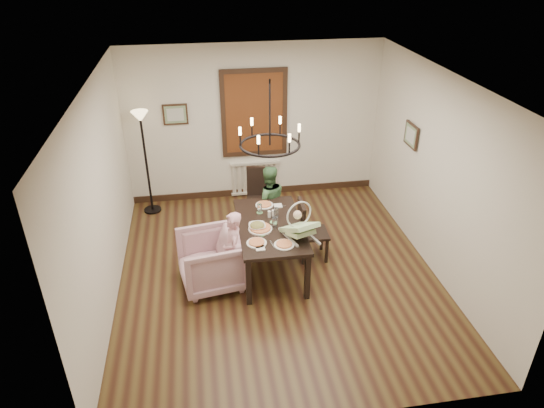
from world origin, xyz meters
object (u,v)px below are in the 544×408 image
object	(u,v)px
chair_far	(259,198)
drinking_glass	(275,222)
armchair	(211,260)
dining_table	(270,230)
chair_right	(314,230)
elderly_woman	(233,256)
floor_lamp	(147,165)
seated_man	(268,207)
baby_bouncer	(299,226)

from	to	relation	value
chair_far	drinking_glass	world-z (taller)	chair_far
drinking_glass	armchair	bearing A→B (deg)	-170.38
dining_table	chair_far	xyz separation A→B (m)	(0.01, 1.27, -0.17)
armchair	drinking_glass	bearing A→B (deg)	90.63
chair_right	drinking_glass	world-z (taller)	chair_right
chair_far	elderly_woman	xyz separation A→B (m)	(-0.57, -1.56, -0.02)
chair_far	elderly_woman	world-z (taller)	chair_far
chair_far	armchair	distance (m)	1.74
drinking_glass	floor_lamp	world-z (taller)	floor_lamp
chair_right	seated_man	xyz separation A→B (m)	(-0.57, 0.74, 0.03)
chair_right	elderly_woman	xyz separation A→B (m)	(-1.24, -0.48, -0.00)
dining_table	elderly_woman	size ratio (longest dim) A/B	1.70
chair_far	chair_right	world-z (taller)	chair_far
armchair	seated_man	distance (m)	1.51
dining_table	baby_bouncer	xyz separation A→B (m)	(0.33, -0.39, 0.26)
chair_far	floor_lamp	bearing A→B (deg)	169.56
seated_man	baby_bouncer	world-z (taller)	baby_bouncer
dining_table	elderly_woman	world-z (taller)	elderly_woman
chair_right	drinking_glass	size ratio (longest dim) A/B	6.32
armchair	elderly_woman	world-z (taller)	elderly_woman
chair_far	seated_man	bearing A→B (deg)	-62.11
dining_table	baby_bouncer	bearing A→B (deg)	-48.67
chair_far	armchair	size ratio (longest dim) A/B	1.15
chair_right	elderly_woman	distance (m)	1.33
floor_lamp	armchair	bearing A→B (deg)	-67.16
drinking_glass	dining_table	bearing A→B (deg)	128.13
dining_table	armchair	world-z (taller)	armchair
chair_right	elderly_woman	bearing A→B (deg)	112.63
dining_table	armchair	distance (m)	0.93
chair_far	drinking_glass	xyz separation A→B (m)	(0.04, -1.34, 0.33)
dining_table	seated_man	xyz separation A→B (m)	(0.11, 0.92, -0.16)
dining_table	seated_man	world-z (taller)	seated_man
chair_far	chair_right	bearing A→B (deg)	-46.20
dining_table	chair_right	xyz separation A→B (m)	(0.69, 0.18, -0.19)
armchair	seated_man	size ratio (longest dim) A/B	0.85
chair_far	chair_right	xyz separation A→B (m)	(0.67, -1.09, -0.02)
baby_bouncer	seated_man	bearing A→B (deg)	80.02
dining_table	chair_right	world-z (taller)	chair_right
chair_right	elderly_woman	size ratio (longest dim) A/B	1.01
armchair	baby_bouncer	xyz separation A→B (m)	(1.20, -0.16, 0.54)
armchair	seated_man	xyz separation A→B (m)	(0.98, 1.14, 0.12)
seated_man	armchair	bearing A→B (deg)	44.49
seated_man	drinking_glass	bearing A→B (deg)	81.52
floor_lamp	baby_bouncer	bearing A→B (deg)	-48.40
armchair	dining_table	bearing A→B (deg)	95.61
elderly_woman	floor_lamp	world-z (taller)	floor_lamp
chair_far	armchair	xyz separation A→B (m)	(-0.88, -1.49, -0.10)
baby_bouncer	floor_lamp	world-z (taller)	floor_lamp
elderly_woman	floor_lamp	bearing A→B (deg)	-151.99
chair_far	seated_man	xyz separation A→B (m)	(0.10, -0.35, 0.01)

